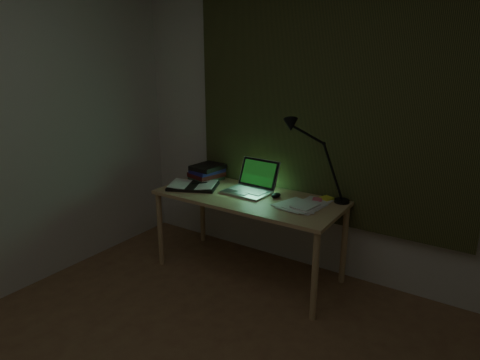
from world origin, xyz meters
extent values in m
cube|color=beige|center=(0.00, 2.00, 1.25)|extent=(3.50, 0.00, 2.50)
cube|color=#2A3018|center=(0.00, 1.96, 1.45)|extent=(2.20, 0.06, 2.00)
ellipsoid|color=black|center=(-0.25, 1.69, 0.68)|extent=(0.07, 0.10, 0.04)
cube|color=#F2F433|center=(0.09, 1.86, 0.67)|extent=(0.11, 0.11, 0.02)
cube|color=#EC5C78|center=(0.04, 1.80, 0.67)|extent=(0.08, 0.08, 0.01)
camera|label=1|loc=(1.11, -0.88, 1.67)|focal=30.00mm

